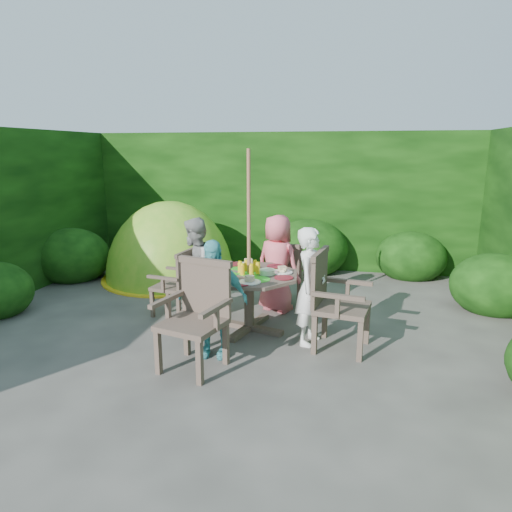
% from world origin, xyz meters
% --- Properties ---
extents(ground, '(60.00, 60.00, 0.00)m').
position_xyz_m(ground, '(0.00, 0.00, 0.00)').
color(ground, '#413F3A').
rests_on(ground, ground).
extents(hedge_enclosure, '(9.00, 9.00, 2.50)m').
position_xyz_m(hedge_enclosure, '(0.00, 1.33, 1.25)').
color(hedge_enclosure, black).
rests_on(hedge_enclosure, ground).
extents(patio_table, '(1.54, 1.54, 0.87)m').
position_xyz_m(patio_table, '(0.19, 0.38, 0.61)').
color(patio_table, '#42342B').
rests_on(patio_table, ground).
extents(parasol_pole, '(0.05, 0.05, 2.20)m').
position_xyz_m(parasol_pole, '(0.18, 0.38, 1.10)').
color(parasol_pole, brown).
rests_on(parasol_pole, ground).
extents(garden_chair_right, '(0.66, 0.72, 1.06)m').
position_xyz_m(garden_chair_right, '(1.23, 0.07, 0.57)').
color(garden_chair_right, '#42342B').
rests_on(garden_chair_right, ground).
extents(garden_chair_left, '(0.53, 0.58, 0.86)m').
position_xyz_m(garden_chair_left, '(-0.88, 0.69, 0.46)').
color(garden_chair_left, '#42342B').
rests_on(garden_chair_left, ground).
extents(garden_chair_back, '(0.58, 0.53, 0.88)m').
position_xyz_m(garden_chair_back, '(0.50, 1.44, 0.47)').
color(garden_chair_back, '#42342B').
rests_on(garden_chair_back, ground).
extents(garden_chair_front, '(0.75, 0.70, 1.06)m').
position_xyz_m(garden_chair_front, '(-0.12, -0.66, 0.57)').
color(garden_chair_front, '#42342B').
rests_on(garden_chair_front, ground).
extents(child_right, '(0.41, 0.55, 1.35)m').
position_xyz_m(child_right, '(0.95, 0.16, 0.68)').
color(child_right, white).
rests_on(child_right, ground).
extents(child_left, '(0.51, 0.65, 1.35)m').
position_xyz_m(child_left, '(-0.59, 0.60, 0.67)').
color(child_left, '#999994').
rests_on(child_left, ground).
extents(child_back, '(0.77, 0.66, 1.34)m').
position_xyz_m(child_back, '(0.40, 1.15, 0.67)').
color(child_back, '#F26473').
rests_on(child_back, ground).
extents(child_front, '(0.77, 0.36, 1.28)m').
position_xyz_m(child_front, '(-0.04, -0.39, 0.64)').
color(child_front, '#51B6BE').
rests_on(child_front, ground).
extents(dome_tent, '(2.34, 2.34, 2.68)m').
position_xyz_m(dome_tent, '(-1.70, 2.38, 0.00)').
color(dome_tent, '#62B222').
rests_on(dome_tent, ground).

